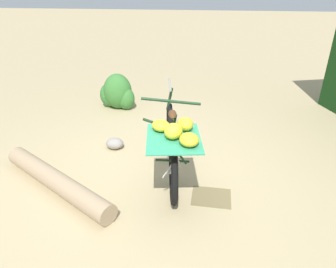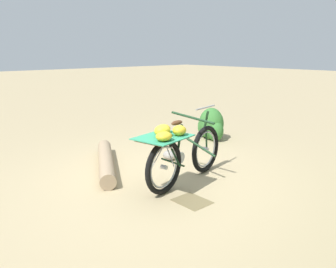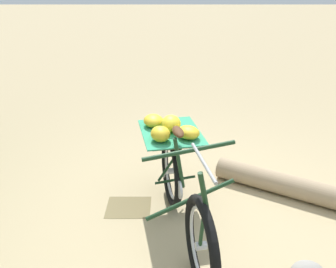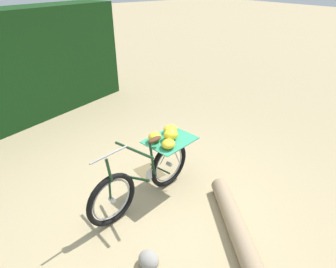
# 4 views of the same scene
# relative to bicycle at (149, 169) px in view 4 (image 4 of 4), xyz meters

# --- Properties ---
(ground_plane) EXTENTS (60.00, 60.00, 0.00)m
(ground_plane) POSITION_rel_bicycle_xyz_m (-0.13, -0.08, -0.49)
(ground_plane) COLOR tan
(foliage_hedge) EXTENTS (2.47, 5.00, 2.28)m
(foliage_hedge) POSITION_rel_bicycle_xyz_m (3.77, 0.87, 0.65)
(foliage_hedge) COLOR #143814
(foliage_hedge) RESTS_ON ground_plane
(bicycle) EXTENTS (0.82, 1.80, 1.03)m
(bicycle) POSITION_rel_bicycle_xyz_m (0.00, 0.00, 0.00)
(bicycle) COLOR black
(bicycle) RESTS_ON ground_plane
(fallen_log) EXTENTS (1.73, 1.13, 0.23)m
(fallen_log) POSITION_rel_bicycle_xyz_m (-1.30, -0.44, -0.37)
(fallen_log) COLOR #9E8466
(fallen_log) RESTS_ON ground_plane
(path_stone) EXTENTS (0.26, 0.21, 0.16)m
(path_stone) POSITION_rel_bicycle_xyz_m (-0.94, 0.62, -0.41)
(path_stone) COLOR gray
(path_stone) RESTS_ON ground_plane
(leaf_litter_patch) EXTENTS (0.44, 0.36, 0.01)m
(leaf_litter_patch) POSITION_rel_bicycle_xyz_m (0.50, -0.30, -0.49)
(leaf_litter_patch) COLOR olive
(leaf_litter_patch) RESTS_ON ground_plane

